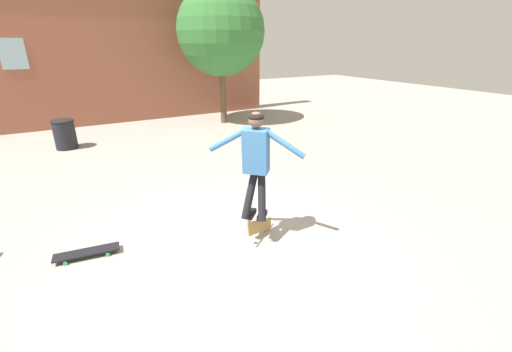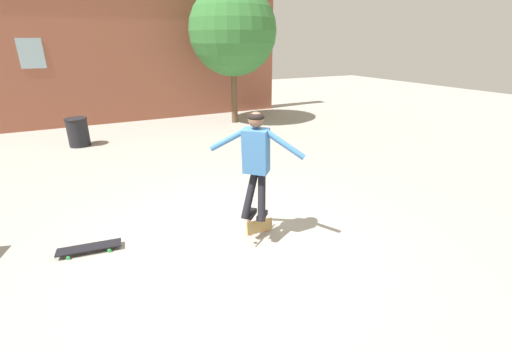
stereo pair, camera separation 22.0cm
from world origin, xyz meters
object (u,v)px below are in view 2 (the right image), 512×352
Objects in this scene: trash_bin at (78,131)px; skateboard_flipping at (260,226)px; tree_right at (233,31)px; skateboard_resting at (89,247)px; skater at (256,157)px.

skateboard_flipping is at bearing -70.77° from trash_bin.
tree_right reaches higher than skateboard_flipping.
skater is at bearing -11.88° from skateboard_resting.
trash_bin is at bearing 77.37° from skateboard_flipping.
tree_right is 5.30× the size of skateboard_resting.
skater reaches higher than skateboard_flipping.
skater is 1.12m from skateboard_flipping.
skater is at bearing -71.52° from trash_bin.
tree_right reaches higher than trash_bin.
skater is 2.68m from skateboard_resting.
trash_bin is 0.92× the size of skateboard_resting.
skateboard_flipping is at bearing -21.38° from skater.
skateboard_resting is at bearing -127.51° from tree_right.
tree_right is at bearing 37.33° from skateboard_flipping.
skateboard_flipping is 0.76× the size of skateboard_resting.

